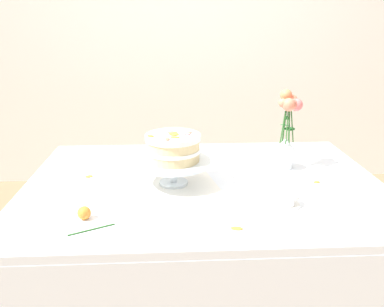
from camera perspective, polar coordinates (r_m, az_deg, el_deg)
back_wall at (r=3.35m, az=-0.97°, el=19.56°), size 7.00×0.08×2.80m
dining_table at (r=1.59m, az=1.79°, el=-7.34°), size 1.40×1.00×0.74m
linen_napkin at (r=1.54m, az=-2.67°, el=-4.45°), size 0.38×0.38×0.00m
cake_stand at (r=1.51m, az=-2.71°, el=-1.60°), size 0.29×0.29×0.10m
layer_cake at (r=1.49m, az=-2.75°, el=0.89°), size 0.21×0.21×0.11m
flower_vase at (r=1.70m, az=13.58°, el=3.33°), size 0.11×0.11×0.34m
teacup at (r=1.39m, az=13.07°, el=-6.34°), size 0.12×0.12×0.06m
fallen_rose at (r=1.32m, az=-15.27°, el=-8.36°), size 0.13×0.13×0.04m
loose_petal_0 at (r=1.23m, az=6.47°, el=-10.68°), size 0.04×0.03×0.00m
loose_petal_1 at (r=1.67m, az=-14.67°, el=-3.20°), size 0.04×0.04×0.00m
loose_petal_2 at (r=1.63m, az=17.58°, el=-3.94°), size 0.03×0.03×0.00m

